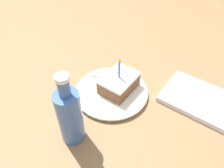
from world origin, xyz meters
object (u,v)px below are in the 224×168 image
(plate, at_px, (112,91))
(bottle, at_px, (70,116))
(cake_slice, at_px, (119,83))
(marble_board, at_px, (206,102))
(fork, at_px, (112,77))

(plate, distance_m, bottle, 0.23)
(cake_slice, height_order, marble_board, cake_slice)
(cake_slice, xyz_separation_m, marble_board, (0.27, 0.13, -0.04))
(bottle, height_order, marble_board, bottle)
(bottle, relative_size, marble_board, 0.83)
(fork, relative_size, marble_board, 0.60)
(plate, xyz_separation_m, fork, (-0.04, 0.05, 0.01))
(plate, bearing_deg, marble_board, 26.70)
(fork, relative_size, bottle, 0.73)
(fork, height_order, bottle, bottle)
(bottle, distance_m, marble_board, 0.46)
(plate, xyz_separation_m, bottle, (0.01, -0.21, 0.09))
(plate, bearing_deg, bottle, -86.43)
(bottle, bearing_deg, marble_board, 52.22)
(fork, height_order, marble_board, fork)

